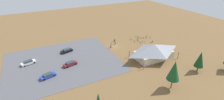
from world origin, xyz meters
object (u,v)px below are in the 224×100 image
object	(u,v)px
bicycle_blue_edge_north	(131,39)
visitor_by_pavilion	(111,46)
lot_sign	(111,44)
visitor_near_lot	(152,41)
pine_east	(200,59)
bicycle_orange_yard_left	(135,41)
bicycle_purple_by_bin	(143,42)
trash_bin	(115,40)
bicycle_yellow_mid_cluster	(137,37)
bike_pavilion	(154,51)
bicycle_green_yard_right	(142,38)
bicycle_black_yard_front	(138,38)
car_maroon_mid_lot	(70,64)
car_white_back_corner	(28,62)
bicycle_red_near_sign	(140,42)
bicycle_white_front_row	(147,36)
bicycle_green_lone_west	(146,37)
bicycle_teal_near_porch	(138,40)
car_blue_far_end	(48,76)
pine_west	(174,70)
visitor_at_bikes	(115,42)
car_black_aisle_side	(67,51)

from	to	relation	value
bicycle_blue_edge_north	visitor_by_pavilion	bearing A→B (deg)	15.03
lot_sign	visitor_near_lot	distance (m)	19.05
pine_east	visitor_near_lot	distance (m)	25.42
bicycle_orange_yard_left	bicycle_purple_by_bin	size ratio (longest dim) A/B	0.88
trash_bin	bicycle_orange_yard_left	world-z (taller)	trash_bin
bicycle_orange_yard_left	bicycle_blue_edge_north	distance (m)	2.82
lot_sign	bicycle_yellow_mid_cluster	xyz separation A→B (m)	(-15.93, -4.38, -1.05)
bike_pavilion	bicycle_purple_by_bin	size ratio (longest dim) A/B	8.73
bicycle_green_yard_right	bicycle_black_yard_front	size ratio (longest dim) A/B	0.86
bicycle_purple_by_bin	visitor_by_pavilion	world-z (taller)	visitor_by_pavilion
car_maroon_mid_lot	visitor_by_pavilion	world-z (taller)	visitor_by_pavilion
pine_east	car_white_back_corner	xyz separation A→B (m)	(48.71, -29.52, -3.67)
pine_east	bicycle_red_near_sign	world-z (taller)	pine_east
bicycle_red_near_sign	car_white_back_corner	size ratio (longest dim) A/B	0.34
bicycle_white_front_row	car_white_back_corner	bearing A→B (deg)	2.67
visitor_by_pavilion	bicycle_blue_edge_north	bearing A→B (deg)	-164.97
bike_pavilion	bicycle_green_lone_west	distance (m)	19.50
bicycle_green_yard_right	bicycle_yellow_mid_cluster	xyz separation A→B (m)	(1.43, -2.45, -0.03)
visitor_near_lot	bicycle_green_lone_west	bearing A→B (deg)	-94.53
bicycle_yellow_mid_cluster	bicycle_red_near_sign	xyz separation A→B (m)	(2.69, 6.27, 0.01)
bicycle_yellow_mid_cluster	car_maroon_mid_lot	bearing A→B (deg)	17.40
bicycle_blue_edge_north	car_white_back_corner	xyz separation A→B (m)	(43.60, 2.22, 0.40)
bicycle_teal_near_porch	visitor_near_lot	size ratio (longest dim) A/B	1.07
bike_pavilion	visitor_near_lot	xyz separation A→B (m)	(-8.99, -11.67, -2.23)
car_blue_far_end	visitor_by_pavilion	distance (m)	28.52
lot_sign	bicycle_yellow_mid_cluster	world-z (taller)	lot_sign
bicycle_purple_by_bin	car_blue_far_end	distance (m)	42.87
lot_sign	bicycle_red_near_sign	size ratio (longest dim) A/B	1.26
trash_bin	visitor_near_lot	size ratio (longest dim) A/B	0.55
pine_east	bicycle_green_yard_right	xyz separation A→B (m)	(-0.54, -30.68, -4.04)
car_maroon_mid_lot	bicycle_purple_by_bin	bearing A→B (deg)	-172.40
bicycle_purple_by_bin	bicycle_teal_near_porch	bearing A→B (deg)	-63.44
bicycle_teal_near_porch	bicycle_black_yard_front	bearing A→B (deg)	-130.05
pine_east	bicycle_orange_yard_left	distance (m)	29.63
bicycle_red_near_sign	visitor_by_pavilion	size ratio (longest dim) A/B	1.01
bicycle_orange_yard_left	bicycle_yellow_mid_cluster	size ratio (longest dim) A/B	1.07
lot_sign	pine_west	distance (m)	31.66
pine_east	car_white_back_corner	distance (m)	57.08
lot_sign	visitor_by_pavilion	world-z (taller)	lot_sign
bike_pavilion	bicycle_green_yard_right	distance (m)	19.07
car_maroon_mid_lot	lot_sign	bearing A→B (deg)	-160.95
trash_bin	bicycle_yellow_mid_cluster	xyz separation A→B (m)	(-11.69, 0.71, -0.09)
bicycle_black_yard_front	trash_bin	bearing A→B (deg)	-13.46
bicycle_yellow_mid_cluster	visitor_at_bikes	world-z (taller)	visitor_at_bikes
bicycle_teal_near_porch	bicycle_white_front_row	xyz separation A→B (m)	(-7.31, -2.72, -0.03)
bicycle_white_front_row	bicycle_green_yard_right	bearing A→B (deg)	19.73
bicycle_black_yard_front	car_black_aisle_side	world-z (taller)	car_black_aisle_side
lot_sign	bicycle_green_lone_west	bearing A→B (deg)	-175.36
pine_west	car_maroon_mid_lot	distance (m)	33.53
bicycle_white_front_row	bicycle_green_lone_west	size ratio (longest dim) A/B	0.74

